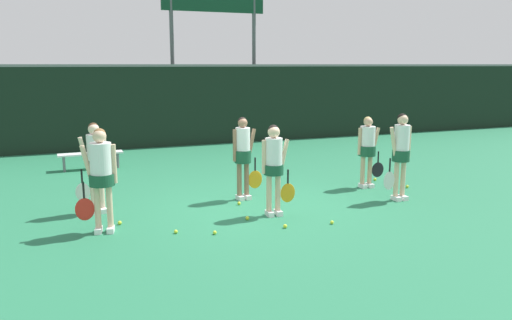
{
  "coord_description": "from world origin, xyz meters",
  "views": [
    {
      "loc": [
        -3.48,
        -8.96,
        2.78
      ],
      "look_at": [
        -0.04,
        -0.01,
        0.94
      ],
      "focal_mm": 35.0,
      "sensor_mm": 36.0,
      "label": 1
    }
  ],
  "objects_px": {
    "player_3": "(95,161)",
    "tennis_ball_0": "(120,223)",
    "player_4": "(243,152)",
    "tennis_ball_7": "(285,226)",
    "tennis_ball_3": "(375,179)",
    "tennis_ball_4": "(407,186)",
    "player_5": "(368,146)",
    "tennis_ball_2": "(239,203)",
    "player_1": "(274,162)",
    "player_0": "(101,171)",
    "player_2": "(401,149)",
    "tennis_ball_8": "(247,218)",
    "tennis_ball_1": "(215,233)",
    "tennis_ball_6": "(332,222)",
    "scoreboard": "(214,13)",
    "bench_courtside": "(91,155)",
    "tennis_ball_5": "(176,232)"
  },
  "relations": [
    {
      "from": "player_0",
      "to": "player_5",
      "type": "bearing_deg",
      "value": 21.53
    },
    {
      "from": "player_0",
      "to": "player_2",
      "type": "xyz_separation_m",
      "value": [
        5.89,
        -0.09,
        0.01
      ]
    },
    {
      "from": "player_2",
      "to": "player_5",
      "type": "distance_m",
      "value": 1.18
    },
    {
      "from": "player_0",
      "to": "tennis_ball_1",
      "type": "bearing_deg",
      "value": -13.93
    },
    {
      "from": "tennis_ball_3",
      "to": "tennis_ball_7",
      "type": "relative_size",
      "value": 1.02
    },
    {
      "from": "player_3",
      "to": "tennis_ball_0",
      "type": "relative_size",
      "value": 24.67
    },
    {
      "from": "player_5",
      "to": "tennis_ball_0",
      "type": "height_order",
      "value": "player_5"
    },
    {
      "from": "player_5",
      "to": "tennis_ball_0",
      "type": "relative_size",
      "value": 23.29
    },
    {
      "from": "scoreboard",
      "to": "tennis_ball_0",
      "type": "distance_m",
      "value": 11.3
    },
    {
      "from": "tennis_ball_3",
      "to": "tennis_ball_4",
      "type": "distance_m",
      "value": 0.91
    },
    {
      "from": "scoreboard",
      "to": "tennis_ball_6",
      "type": "distance_m",
      "value": 11.6
    },
    {
      "from": "player_5",
      "to": "tennis_ball_2",
      "type": "relative_size",
      "value": 23.8
    },
    {
      "from": "tennis_ball_1",
      "to": "tennis_ball_7",
      "type": "xyz_separation_m",
      "value": [
        1.23,
        -0.12,
        0.0
      ]
    },
    {
      "from": "tennis_ball_3",
      "to": "player_3",
      "type": "bearing_deg",
      "value": -176.88
    },
    {
      "from": "player_5",
      "to": "tennis_ball_5",
      "type": "xyz_separation_m",
      "value": [
        -4.76,
        -1.6,
        -0.92
      ]
    },
    {
      "from": "player_0",
      "to": "player_5",
      "type": "height_order",
      "value": "player_0"
    },
    {
      "from": "scoreboard",
      "to": "tennis_ball_2",
      "type": "bearing_deg",
      "value": -103.51
    },
    {
      "from": "player_0",
      "to": "tennis_ball_2",
      "type": "distance_m",
      "value": 2.94
    },
    {
      "from": "tennis_ball_2",
      "to": "tennis_ball_3",
      "type": "relative_size",
      "value": 0.96
    },
    {
      "from": "tennis_ball_1",
      "to": "tennis_ball_6",
      "type": "relative_size",
      "value": 1.0
    },
    {
      "from": "tennis_ball_0",
      "to": "tennis_ball_4",
      "type": "relative_size",
      "value": 1.0
    },
    {
      "from": "tennis_ball_0",
      "to": "tennis_ball_7",
      "type": "bearing_deg",
      "value": -24.69
    },
    {
      "from": "tennis_ball_1",
      "to": "tennis_ball_2",
      "type": "distance_m",
      "value": 1.8
    },
    {
      "from": "scoreboard",
      "to": "player_1",
      "type": "relative_size",
      "value": 3.45
    },
    {
      "from": "player_1",
      "to": "tennis_ball_8",
      "type": "distance_m",
      "value": 1.14
    },
    {
      "from": "bench_courtside",
      "to": "tennis_ball_0",
      "type": "bearing_deg",
      "value": -89.97
    },
    {
      "from": "player_4",
      "to": "tennis_ball_7",
      "type": "bearing_deg",
      "value": -92.44
    },
    {
      "from": "player_4",
      "to": "tennis_ball_2",
      "type": "relative_size",
      "value": 25.22
    },
    {
      "from": "tennis_ball_7",
      "to": "player_0",
      "type": "bearing_deg",
      "value": 162.65
    },
    {
      "from": "tennis_ball_7",
      "to": "tennis_ball_6",
      "type": "bearing_deg",
      "value": -6.4
    },
    {
      "from": "tennis_ball_2",
      "to": "player_1",
      "type": "bearing_deg",
      "value": -66.05
    },
    {
      "from": "tennis_ball_3",
      "to": "tennis_ball_7",
      "type": "xyz_separation_m",
      "value": [
        -3.5,
        -2.47,
        -0.0
      ]
    },
    {
      "from": "tennis_ball_5",
      "to": "tennis_ball_2",
      "type": "bearing_deg",
      "value": 38.85
    },
    {
      "from": "scoreboard",
      "to": "player_5",
      "type": "xyz_separation_m",
      "value": [
        1.08,
        -8.51,
        -3.65
      ]
    },
    {
      "from": "player_1",
      "to": "tennis_ball_2",
      "type": "xyz_separation_m",
      "value": [
        -0.39,
        0.87,
        -0.98
      ]
    },
    {
      "from": "scoreboard",
      "to": "tennis_ball_4",
      "type": "height_order",
      "value": "scoreboard"
    },
    {
      "from": "player_0",
      "to": "tennis_ball_2",
      "type": "height_order",
      "value": "player_0"
    },
    {
      "from": "player_4",
      "to": "tennis_ball_3",
      "type": "bearing_deg",
      "value": 3.29
    },
    {
      "from": "tennis_ball_3",
      "to": "scoreboard",
      "type": "bearing_deg",
      "value": 101.54
    },
    {
      "from": "player_5",
      "to": "tennis_ball_3",
      "type": "xyz_separation_m",
      "value": [
        0.56,
        0.46,
        -0.92
      ]
    },
    {
      "from": "player_0",
      "to": "tennis_ball_1",
      "type": "xyz_separation_m",
      "value": [
        1.7,
        -0.79,
        -1.02
      ]
    },
    {
      "from": "player_0",
      "to": "player_3",
      "type": "height_order",
      "value": "player_0"
    },
    {
      "from": "tennis_ball_6",
      "to": "player_2",
      "type": "bearing_deg",
      "value": 23.81
    },
    {
      "from": "bench_courtside",
      "to": "player_4",
      "type": "xyz_separation_m",
      "value": [
        2.81,
        -4.36,
        0.62
      ]
    },
    {
      "from": "scoreboard",
      "to": "tennis_ball_8",
      "type": "bearing_deg",
      "value": -103.22
    },
    {
      "from": "tennis_ball_8",
      "to": "tennis_ball_4",
      "type": "bearing_deg",
      "value": 12.41
    },
    {
      "from": "player_3",
      "to": "tennis_ball_4",
      "type": "xyz_separation_m",
      "value": [
        6.73,
        -0.52,
        -0.97
      ]
    },
    {
      "from": "tennis_ball_0",
      "to": "player_1",
      "type": "bearing_deg",
      "value": -8.98
    },
    {
      "from": "player_2",
      "to": "tennis_ball_0",
      "type": "distance_m",
      "value": 5.72
    },
    {
      "from": "tennis_ball_0",
      "to": "tennis_ball_6",
      "type": "relative_size",
      "value": 1.09
    }
  ]
}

